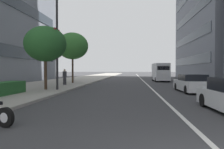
{
  "coord_description": "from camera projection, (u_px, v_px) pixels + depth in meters",
  "views": [
    {
      "loc": [
        -3.28,
        1.83,
        1.72
      ],
      "look_at": [
        16.59,
        3.68,
        1.3
      ],
      "focal_mm": 34.14,
      "sensor_mm": 36.0,
      "label": 1
    }
  ],
  "objects": [
    {
      "name": "sidewalk_right_plaza",
      "position": [
        74.0,
        80.0,
        34.02
      ],
      "size": [
        160.0,
        8.42,
        0.15
      ],
      "primitive_type": "cube",
      "color": "#A39E93",
      "rests_on": "ground"
    },
    {
      "name": "lane_centre_stripe",
      "position": [
        142.0,
        80.0,
        37.98
      ],
      "size": [
        110.0,
        0.16,
        0.01
      ],
      "primitive_type": "cube",
      "color": "silver",
      "rests_on": "ground"
    },
    {
      "name": "car_approaching_light",
      "position": [
        192.0,
        84.0,
        16.58
      ],
      "size": [
        4.46,
        2.04,
        1.38
      ],
      "rotation": [
        0.0,
        0.0,
        0.04
      ],
      "color": "silver",
      "rests_on": "ground"
    },
    {
      "name": "delivery_van_ahead",
      "position": [
        160.0,
        72.0,
        32.34
      ],
      "size": [
        5.63,
        2.13,
        2.71
      ],
      "rotation": [
        0.0,
        0.0,
        0.02
      ],
      "color": "silver",
      "rests_on": "ground"
    },
    {
      "name": "street_lamp_with_banners",
      "position": [
        61.0,
        28.0,
        16.96
      ],
      "size": [
        1.26,
        2.21,
        8.35
      ],
      "color": "#232326",
      "rests_on": "sidewalk_right_plaza"
    },
    {
      "name": "street_tree_by_lamp_post",
      "position": [
        45.0,
        44.0,
        17.13
      ],
      "size": [
        3.35,
        3.35,
        5.1
      ],
      "color": "#473323",
      "rests_on": "sidewalk_right_plaza"
    },
    {
      "name": "street_tree_far_plaza",
      "position": [
        73.0,
        46.0,
        26.13
      ],
      "size": [
        3.84,
        3.84,
        6.16
      ],
      "color": "#473323",
      "rests_on": "sidewalk_right_plaza"
    },
    {
      "name": "pedestrian_on_plaza",
      "position": [
        65.0,
        77.0,
        22.77
      ],
      "size": [
        0.4,
        0.47,
        1.67
      ],
      "rotation": [
        0.0,
        0.0,
        0.43
      ],
      "color": "#2D2D33",
      "rests_on": "sidewalk_right_plaza"
    }
  ]
}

